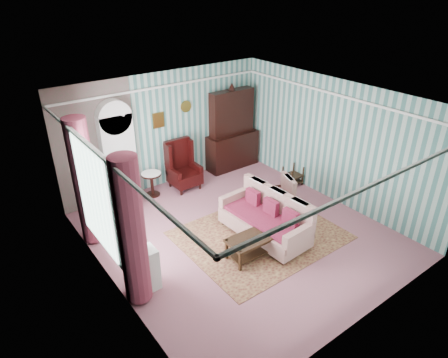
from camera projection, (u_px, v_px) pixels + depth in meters
floor at (240, 234)px, 8.50m from camera, size 6.00×6.00×0.00m
room_shell at (210, 151)px, 7.37m from camera, size 5.53×6.02×2.91m
bookcase at (119, 157)px, 9.29m from camera, size 0.80×0.28×2.24m
dresser_hutch at (233, 127)px, 10.90m from camera, size 1.50×0.56×2.36m
wingback_left at (119, 185)px, 9.10m from camera, size 0.76×0.80×1.25m
wingback_right at (184, 166)px, 10.03m from camera, size 0.76×0.80×1.25m
seated_woman at (119, 187)px, 9.12m from camera, size 0.44×0.40×1.18m
round_side_table at (152, 184)px, 9.84m from camera, size 0.50×0.50×0.60m
nest_table at (293, 176)px, 10.32m from camera, size 0.45×0.38×0.54m
plant_stand at (142, 271)px, 6.83m from camera, size 0.55×0.35×0.80m
rug at (260, 235)px, 8.44m from camera, size 3.20×2.60×0.01m
sofa at (265, 213)px, 8.15m from camera, size 1.20×2.04×1.13m
floral_armchair at (277, 195)px, 9.10m from camera, size 1.04×0.95×0.88m
coffee_table at (249, 248)px, 7.69m from camera, size 0.90×0.56×0.45m
potted_plant_a at (137, 250)px, 6.41m from camera, size 0.40×0.37×0.37m
potted_plant_b at (136, 235)px, 6.64m from camera, size 0.34×0.31×0.51m
potted_plant_c at (130, 244)px, 6.53m from camera, size 0.27×0.27×0.37m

